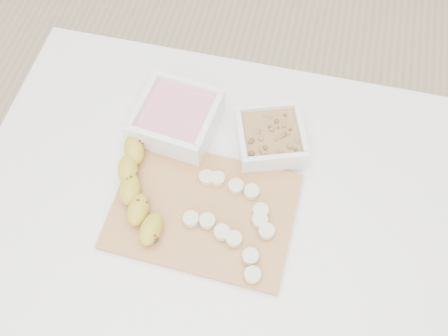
% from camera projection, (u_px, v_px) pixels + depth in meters
% --- Properties ---
extents(ground, '(3.50, 3.50, 0.00)m').
position_uv_depth(ground, '(222.00, 293.00, 1.65)').
color(ground, '#C6AD89').
rests_on(ground, ground).
extents(table, '(1.00, 0.70, 0.75)m').
position_uv_depth(table, '(221.00, 214.00, 1.08)').
color(table, white).
rests_on(table, ground).
extents(bowl_yogurt, '(0.18, 0.18, 0.07)m').
position_uv_depth(bowl_yogurt, '(177.00, 118.00, 1.04)').
color(bowl_yogurt, white).
rests_on(bowl_yogurt, table).
extents(bowl_granola, '(0.17, 0.17, 0.06)m').
position_uv_depth(bowl_granola, '(270.00, 138.00, 1.02)').
color(bowl_granola, white).
rests_on(bowl_granola, table).
extents(cutting_board, '(0.36, 0.26, 0.01)m').
position_uv_depth(cutting_board, '(203.00, 211.00, 0.97)').
color(cutting_board, tan).
rests_on(cutting_board, table).
extents(banana, '(0.13, 0.24, 0.04)m').
position_uv_depth(banana, '(139.00, 191.00, 0.96)').
color(banana, gold).
rests_on(banana, cutting_board).
extents(banana_slices, '(0.17, 0.21, 0.02)m').
position_uv_depth(banana_slices, '(235.00, 218.00, 0.94)').
color(banana_slices, beige).
rests_on(banana_slices, cutting_board).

